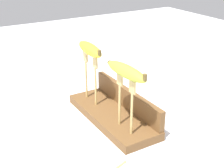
# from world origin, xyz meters

# --- Properties ---
(ground_plane) EXTENTS (3.00, 3.00, 0.00)m
(ground_plane) POSITION_xyz_m (0.00, 0.00, 0.00)
(ground_plane) COLOR silver
(wooden_board) EXTENTS (0.37, 0.14, 0.03)m
(wooden_board) POSITION_xyz_m (0.00, 0.00, 0.01)
(wooden_board) COLOR brown
(wooden_board) RESTS_ON ground
(board_backstop) EXTENTS (0.37, 0.02, 0.07)m
(board_backstop) POSITION_xyz_m (0.00, 0.06, 0.06)
(board_backstop) COLOR brown
(board_backstop) RESTS_ON wooden_board
(fork_stand_left) EXTENTS (0.10, 0.01, 0.17)m
(fork_stand_left) POSITION_xyz_m (-0.11, -0.02, 0.13)
(fork_stand_left) COLOR tan
(fork_stand_left) RESTS_ON wooden_board
(fork_stand_right) EXTENTS (0.09, 0.01, 0.17)m
(fork_stand_right) POSITION_xyz_m (0.11, -0.02, 0.13)
(fork_stand_right) COLOR tan
(fork_stand_right) RESTS_ON wooden_board
(banana_raised_left) EXTENTS (0.17, 0.06, 0.04)m
(banana_raised_left) POSITION_xyz_m (-0.11, -0.02, 0.22)
(banana_raised_left) COLOR yellow
(banana_raised_left) RESTS_ON fork_stand_left
(banana_raised_right) EXTENTS (0.18, 0.05, 0.04)m
(banana_raised_right) POSITION_xyz_m (0.11, -0.02, 0.21)
(banana_raised_right) COLOR #B2C138
(banana_raised_right) RESTS_ON fork_stand_right
(banana_chunk_near) EXTENTS (0.05, 0.05, 0.04)m
(banana_chunk_near) POSITION_xyz_m (-0.11, 0.12, 0.02)
(banana_chunk_near) COLOR gold
(banana_chunk_near) RESTS_ON ground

